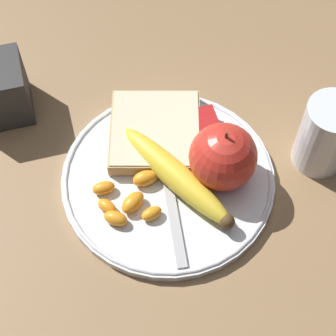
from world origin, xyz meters
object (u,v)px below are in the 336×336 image
(jam_packet, at_px, (202,127))
(bread_slice, at_px, (155,132))
(fork, at_px, (168,182))
(banana, at_px, (176,176))
(apple, at_px, (223,157))
(plate, at_px, (168,178))
(juice_glass, at_px, (325,137))

(jam_packet, bearing_deg, bread_slice, 82.04)
(fork, bearing_deg, banana, -99.41)
(bread_slice, relative_size, jam_packet, 2.96)
(apple, relative_size, banana, 0.51)
(plate, xyz_separation_m, apple, (-0.01, -0.06, 0.05))
(jam_packet, bearing_deg, apple, -177.25)
(juice_glass, xyz_separation_m, apple, (0.00, 0.13, 0.01))
(juice_glass, distance_m, bread_slice, 0.21)
(banana, bearing_deg, apple, -93.48)
(juice_glass, xyz_separation_m, banana, (0.00, 0.19, -0.02))
(plate, bearing_deg, banana, -148.01)
(banana, height_order, jam_packet, banana)
(apple, distance_m, bread_slice, 0.10)
(plate, relative_size, bread_slice, 1.81)
(plate, height_order, banana, banana)
(bread_slice, xyz_separation_m, jam_packet, (-0.01, -0.06, -0.00))
(plate, relative_size, apple, 2.92)
(juice_glass, xyz_separation_m, fork, (0.01, 0.20, -0.03))
(fork, relative_size, jam_packet, 3.90)
(banana, relative_size, bread_slice, 1.22)
(juice_glass, distance_m, jam_packet, 0.15)
(plate, xyz_separation_m, juice_glass, (-0.01, -0.20, 0.04))
(banana, xyz_separation_m, jam_packet, (0.07, -0.05, -0.01))
(banana, bearing_deg, fork, 74.21)
(apple, relative_size, fork, 0.47)
(banana, bearing_deg, jam_packet, -39.38)
(juice_glass, bearing_deg, plate, 85.62)
(juice_glass, relative_size, jam_packet, 2.03)
(apple, bearing_deg, juice_glass, -90.20)
(plate, xyz_separation_m, fork, (-0.01, 0.00, 0.01))
(fork, height_order, jam_packet, jam_packet)
(plate, height_order, juice_glass, juice_glass)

